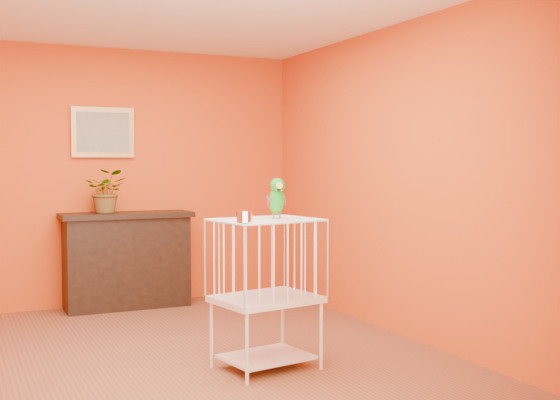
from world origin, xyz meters
TOP-DOWN VIEW (x-y plane):
  - ground at (0.00, 0.00)m, footprint 4.50×4.50m
  - room_shell at (0.00, 0.00)m, footprint 4.50×4.50m
  - console_cabinet at (0.18, 2.03)m, footprint 1.28×0.46m
  - potted_plant at (-0.01, 2.04)m, footprint 0.51×0.54m
  - framed_picture at (0.00, 2.22)m, footprint 0.62×0.04m
  - birdcage at (0.59, -0.47)m, footprint 0.76×0.63m
  - feed_cup at (0.34, -0.69)m, footprint 0.11×0.11m
  - parrot at (0.68, -0.45)m, footprint 0.15×0.26m

SIDE VIEW (x-z plane):
  - ground at x=0.00m, z-range 0.00..0.00m
  - console_cabinet at x=0.18m, z-range 0.00..0.95m
  - birdcage at x=0.59m, z-range 0.02..1.07m
  - feed_cup at x=0.34m, z-range 1.06..1.13m
  - potted_plant at x=-0.01m, z-range 0.95..1.29m
  - parrot at x=0.68m, z-range 1.05..1.34m
  - room_shell at x=0.00m, z-range -0.67..3.83m
  - framed_picture at x=0.00m, z-range 1.50..2.00m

